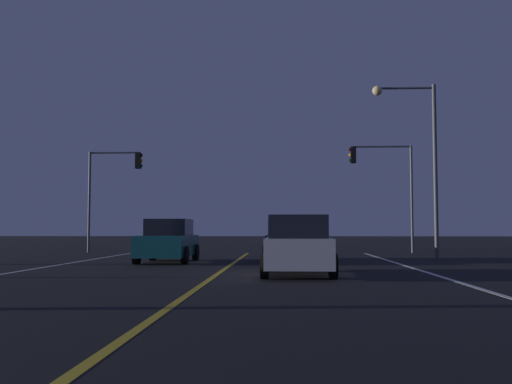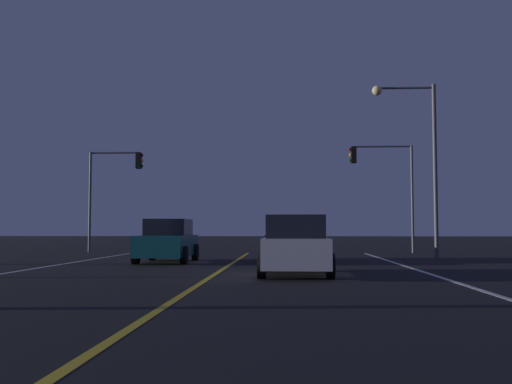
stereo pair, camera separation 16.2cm
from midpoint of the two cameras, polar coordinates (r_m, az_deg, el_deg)
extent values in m
cube|color=silver|center=(14.00, 20.92, -8.75)|extent=(0.16, 37.02, 0.01)
cube|color=gold|center=(13.49, -5.64, -9.17)|extent=(0.16, 37.02, 0.01)
cylinder|color=black|center=(18.29, 1.17, -6.65)|extent=(0.22, 0.68, 0.68)
cylinder|color=black|center=(18.32, 6.85, -6.62)|extent=(0.22, 0.68, 0.68)
cylinder|color=black|center=(15.59, 0.86, -7.19)|extent=(0.22, 0.68, 0.68)
cylinder|color=black|center=(15.63, 7.52, -7.15)|extent=(0.22, 0.68, 0.68)
cube|color=silver|center=(16.92, 4.09, -5.81)|extent=(1.80, 4.30, 0.80)
cube|color=black|center=(16.65, 4.10, -3.37)|extent=(1.60, 2.10, 0.64)
cube|color=red|center=(14.81, 1.91, -5.75)|extent=(0.24, 0.08, 0.16)
cube|color=red|center=(14.84, 6.57, -5.73)|extent=(0.24, 0.08, 0.16)
cylinder|color=black|center=(25.72, 1.26, -5.75)|extent=(0.22, 0.68, 0.68)
cylinder|color=black|center=(25.72, 5.29, -5.74)|extent=(0.22, 0.68, 0.68)
cylinder|color=black|center=(23.02, 1.05, -6.01)|extent=(0.22, 0.68, 0.68)
cylinder|color=black|center=(23.03, 5.56, -6.00)|extent=(0.22, 0.68, 0.68)
cube|color=navy|center=(24.34, 3.29, -5.12)|extent=(1.80, 4.30, 0.80)
cube|color=black|center=(24.08, 3.28, -3.42)|extent=(1.60, 2.10, 0.64)
cube|color=red|center=(22.25, 1.76, -5.02)|extent=(0.24, 0.08, 0.16)
cube|color=red|center=(22.25, 4.86, -5.00)|extent=(0.24, 0.08, 0.16)
cylinder|color=black|center=(21.96, -6.80, -6.11)|extent=(0.22, 0.68, 0.68)
cylinder|color=black|center=(22.33, -11.38, -6.02)|extent=(0.22, 0.68, 0.68)
cylinder|color=black|center=(24.62, -5.73, -5.84)|extent=(0.22, 0.68, 0.68)
cylinder|color=black|center=(24.96, -9.83, -5.77)|extent=(0.22, 0.68, 0.68)
cube|color=#145156|center=(23.44, -8.41, -5.15)|extent=(1.80, 4.30, 0.80)
cube|color=black|center=(23.67, -8.27, -3.39)|extent=(1.60, 2.10, 0.64)
cube|color=red|center=(25.39, -6.13, -4.82)|extent=(0.24, 0.08, 0.16)
cube|color=red|center=(25.61, -8.79, -4.78)|extent=(0.24, 0.08, 0.16)
cylinder|color=#4C4C51|center=(33.06, 15.05, -0.65)|extent=(0.14, 0.14, 5.86)
cylinder|color=#4C4C51|center=(33.03, 12.30, 4.33)|extent=(3.14, 0.10, 0.10)
cube|color=black|center=(32.75, 9.59, 3.57)|extent=(0.28, 0.36, 0.90)
sphere|color=#3A0605|center=(32.77, 9.31, 4.09)|extent=(0.20, 0.20, 0.20)
sphere|color=orange|center=(32.74, 9.31, 3.57)|extent=(0.20, 0.20, 0.20)
sphere|color=#063816|center=(32.70, 9.32, 3.05)|extent=(0.20, 0.20, 0.20)
cylinder|color=#4C4C51|center=(34.11, -15.67, -0.93)|extent=(0.14, 0.14, 5.62)
cylinder|color=#4C4C51|center=(33.94, -13.40, 3.72)|extent=(2.73, 0.10, 0.10)
cube|color=black|center=(33.52, -11.17, 3.00)|extent=(0.28, 0.36, 0.90)
sphere|color=#3A0605|center=(33.52, -10.90, 3.52)|extent=(0.20, 0.20, 0.20)
sphere|color=orange|center=(33.48, -10.90, 3.01)|extent=(0.20, 0.20, 0.20)
sphere|color=#063816|center=(33.45, -10.91, 2.50)|extent=(0.20, 0.20, 0.20)
cylinder|color=#4C4C51|center=(26.82, 17.15, 1.97)|extent=(0.18, 0.18, 7.67)
cylinder|color=#4C4C51|center=(27.14, 14.43, 9.74)|extent=(2.47, 0.10, 0.10)
sphere|color=#F9D88C|center=(26.90, 11.82, 9.61)|extent=(0.44, 0.44, 0.44)
camera|label=1|loc=(0.08, -87.01, -0.19)|focal=41.26mm
camera|label=2|loc=(0.08, 92.99, 0.19)|focal=41.26mm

